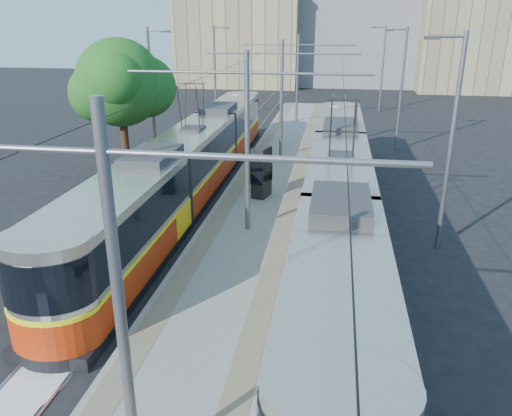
# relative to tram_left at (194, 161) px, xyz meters

# --- Properties ---
(ground) EXTENTS (160.00, 160.00, 0.00)m
(ground) POSITION_rel_tram_left_xyz_m (3.60, -12.90, -1.71)
(ground) COLOR black
(ground) RESTS_ON ground
(platform) EXTENTS (4.00, 50.00, 0.30)m
(platform) POSITION_rel_tram_left_xyz_m (3.60, 4.10, -1.56)
(platform) COLOR gray
(platform) RESTS_ON ground
(tactile_strip_left) EXTENTS (0.70, 50.00, 0.01)m
(tactile_strip_left) POSITION_rel_tram_left_xyz_m (2.15, 4.10, -1.40)
(tactile_strip_left) COLOR gray
(tactile_strip_left) RESTS_ON platform
(tactile_strip_right) EXTENTS (0.70, 50.00, 0.01)m
(tactile_strip_right) POSITION_rel_tram_left_xyz_m (5.05, 4.10, -1.40)
(tactile_strip_right) COLOR gray
(tactile_strip_right) RESTS_ON platform
(rails) EXTENTS (8.71, 70.00, 0.03)m
(rails) POSITION_rel_tram_left_xyz_m (3.60, 4.10, -1.69)
(rails) COLOR gray
(rails) RESTS_ON ground
(tram_left) EXTENTS (2.43, 28.54, 5.50)m
(tram_left) POSITION_rel_tram_left_xyz_m (0.00, 0.00, 0.00)
(tram_left) COLOR black
(tram_left) RESTS_ON ground
(tram_right) EXTENTS (2.43, 28.47, 5.50)m
(tram_right) POSITION_rel_tram_left_xyz_m (7.20, -4.24, 0.15)
(tram_right) COLOR black
(tram_right) RESTS_ON ground
(catenary) EXTENTS (9.20, 70.00, 7.00)m
(catenary) POSITION_rel_tram_left_xyz_m (3.60, 1.25, 2.81)
(catenary) COLOR slate
(catenary) RESTS_ON platform
(street_lamps) EXTENTS (15.18, 38.22, 8.00)m
(street_lamps) POSITION_rel_tram_left_xyz_m (3.60, 8.10, 2.47)
(street_lamps) COLOR slate
(street_lamps) RESTS_ON ground
(shelter) EXTENTS (0.95, 1.24, 2.43)m
(shelter) POSITION_rel_tram_left_xyz_m (3.56, -0.83, -0.14)
(shelter) COLOR black
(shelter) RESTS_ON platform
(tree) EXTENTS (5.18, 4.79, 7.53)m
(tree) POSITION_rel_tram_left_xyz_m (-4.38, 2.68, 3.38)
(tree) COLOR #382314
(tree) RESTS_ON ground
(building_left) EXTENTS (16.32, 12.24, 12.05)m
(building_left) POSITION_rel_tram_left_xyz_m (-6.40, 47.10, 4.33)
(building_left) COLOR tan
(building_left) RESTS_ON ground
(building_centre) EXTENTS (18.36, 14.28, 15.56)m
(building_centre) POSITION_rel_tram_left_xyz_m (9.60, 51.10, 6.08)
(building_centre) COLOR gray
(building_centre) RESTS_ON ground
(building_right) EXTENTS (14.28, 10.20, 13.09)m
(building_right) POSITION_rel_tram_left_xyz_m (23.60, 45.10, 4.84)
(building_right) COLOR tan
(building_right) RESTS_ON ground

